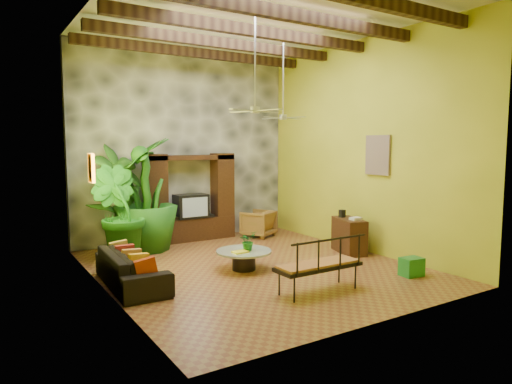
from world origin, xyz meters
TOP-DOWN VIEW (x-y plane):
  - ground at (0.00, 0.00)m, footprint 7.00×7.00m
  - ceiling at (0.00, 0.00)m, footprint 6.00×7.00m
  - back_wall at (0.00, 3.50)m, footprint 6.00×0.02m
  - left_wall at (-3.00, 0.00)m, footprint 0.02×7.00m
  - right_wall at (3.00, 0.00)m, footprint 0.02×7.00m
  - stone_accent_wall at (0.00, 3.44)m, footprint 5.98×0.10m
  - ceiling_beams at (0.00, 0.00)m, footprint 5.95×5.36m
  - entertainment_center at (0.00, 3.14)m, footprint 2.40×0.55m
  - ceiling_fan_front at (-0.20, -0.40)m, footprint 1.28×1.28m
  - ceiling_fan_back at (1.60, 1.20)m, footprint 1.28×1.28m
  - wall_art_mask at (-2.96, 1.00)m, footprint 0.06×0.32m
  - wall_art_painting at (2.96, -0.60)m, footprint 0.06×0.70m
  - sofa at (-2.52, 0.08)m, footprint 0.91×2.19m
  - wicker_armchair at (1.78, 2.60)m, footprint 1.06×1.07m
  - tall_plant_a at (-1.95, 2.86)m, footprint 1.63×1.48m
  - tall_plant_b at (-2.22, 2.02)m, footprint 1.49×1.47m
  - tall_plant_c at (-1.39, 2.63)m, footprint 1.92×1.92m
  - coffee_table at (-0.28, -0.09)m, footprint 1.13×1.13m
  - centerpiece_plant at (-0.19, -0.11)m, footprint 0.43×0.40m
  - yellow_tray at (-0.44, -0.22)m, footprint 0.31×0.23m
  - iron_bench at (0.10, -2.06)m, footprint 1.58×0.57m
  - side_console at (2.56, -0.14)m, footprint 0.74×1.10m
  - green_bin at (2.26, -2.20)m, footprint 0.44×0.35m

SIDE VIEW (x-z plane):
  - ground at x=0.00m, z-range 0.00..0.00m
  - green_bin at x=2.26m, z-range 0.00..0.36m
  - coffee_table at x=-0.28m, z-range 0.06..0.46m
  - sofa at x=-2.52m, z-range 0.00..0.63m
  - wicker_armchair at x=1.78m, z-range 0.00..0.73m
  - side_console at x=2.56m, z-range 0.00..0.81m
  - yellow_tray at x=-0.44m, z-range 0.40..0.43m
  - iron_bench at x=0.10m, z-range 0.25..0.82m
  - centerpiece_plant at x=-0.19m, z-range 0.40..0.79m
  - entertainment_center at x=0.00m, z-range -0.18..2.12m
  - tall_plant_b at x=-2.22m, z-range 0.00..2.11m
  - tall_plant_a at x=-1.95m, z-range 0.00..2.56m
  - tall_plant_c at x=-1.39m, z-range 0.00..2.70m
  - wall_art_mask at x=-2.96m, z-range 1.83..2.38m
  - wall_art_painting at x=2.96m, z-range 1.85..2.75m
  - back_wall at x=0.00m, z-range 0.00..5.00m
  - left_wall at x=-3.00m, z-range 0.00..5.00m
  - right_wall at x=3.00m, z-range 0.00..5.00m
  - stone_accent_wall at x=0.00m, z-range 0.01..4.99m
  - ceiling_fan_front at x=-0.20m, z-range 2.47..4.33m
  - ceiling_fan_back at x=1.60m, z-range 2.47..4.33m
  - ceiling_beams at x=0.00m, z-range 4.67..4.89m
  - ceiling at x=0.00m, z-range 4.99..5.01m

